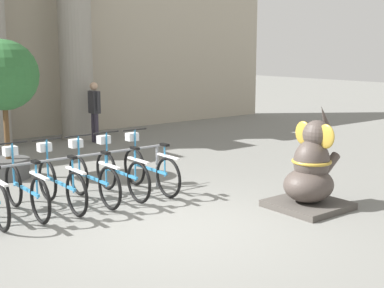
# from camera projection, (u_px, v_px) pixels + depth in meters

# --- Properties ---
(ground_plane) EXTENTS (60.00, 60.00, 0.00)m
(ground_plane) POSITION_uv_depth(u_px,v_px,m) (174.00, 227.00, 7.44)
(ground_plane) COLOR slate
(column_right) EXTENTS (1.11, 1.11, 5.16)m
(column_right) POSITION_uv_depth(u_px,v_px,m) (75.00, 41.00, 14.25)
(column_right) COLOR gray
(column_right) RESTS_ON ground_plane
(bike_rack) EXTENTS (3.35, 0.05, 0.77)m
(bike_rack) POSITION_uv_depth(u_px,v_px,m) (73.00, 167.00, 8.50)
(bike_rack) COLOR gray
(bike_rack) RESTS_ON ground_plane
(bicycle_1) EXTENTS (0.48, 1.74, 1.04)m
(bicycle_1) POSITION_uv_depth(u_px,v_px,m) (25.00, 188.00, 7.95)
(bicycle_1) COLOR black
(bicycle_1) RESTS_ON ground_plane
(bicycle_2) EXTENTS (0.48, 1.74, 1.04)m
(bicycle_2) POSITION_uv_depth(u_px,v_px,m) (60.00, 182.00, 8.27)
(bicycle_2) COLOR black
(bicycle_2) RESTS_ON ground_plane
(bicycle_3) EXTENTS (0.48, 1.74, 1.04)m
(bicycle_3) POSITION_uv_depth(u_px,v_px,m) (92.00, 177.00, 8.60)
(bicycle_3) COLOR black
(bicycle_3) RESTS_ON ground_plane
(bicycle_4) EXTENTS (0.48, 1.74, 1.04)m
(bicycle_4) POSITION_uv_depth(u_px,v_px,m) (121.00, 172.00, 8.97)
(bicycle_4) COLOR black
(bicycle_4) RESTS_ON ground_plane
(bicycle_5) EXTENTS (0.48, 1.74, 1.04)m
(bicycle_5) POSITION_uv_depth(u_px,v_px,m) (149.00, 168.00, 9.27)
(bicycle_5) COLOR black
(bicycle_5) RESTS_ON ground_plane
(elephant_statue) EXTENTS (1.07, 1.07, 1.61)m
(elephant_statue) POSITION_uv_depth(u_px,v_px,m) (311.00, 173.00, 8.26)
(elephant_statue) COLOR #4C4742
(elephant_statue) RESTS_ON ground_plane
(person_pedestrian) EXTENTS (0.21, 0.47, 1.58)m
(person_pedestrian) POSITION_uv_depth(u_px,v_px,m) (94.00, 107.00, 13.91)
(person_pedestrian) COLOR #383342
(person_pedestrian) RESTS_ON ground_plane
(potted_tree) EXTENTS (1.32, 1.32, 2.62)m
(potted_tree) POSITION_uv_depth(u_px,v_px,m) (4.00, 84.00, 9.91)
(potted_tree) COLOR #4C4C4C
(potted_tree) RESTS_ON ground_plane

